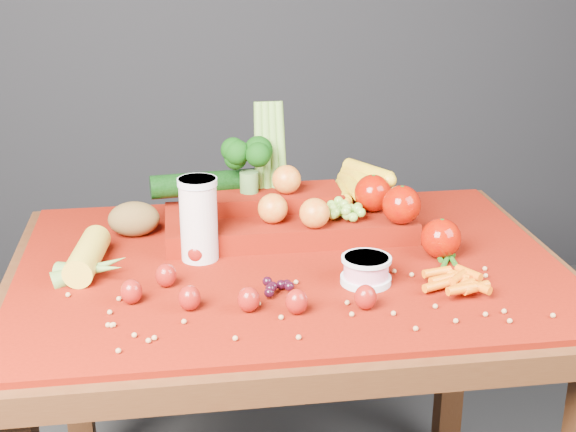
{
  "coord_description": "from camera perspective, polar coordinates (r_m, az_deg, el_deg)",
  "views": [
    {
      "loc": [
        -0.21,
        -1.43,
        1.4
      ],
      "look_at": [
        0.0,
        0.02,
        0.85
      ],
      "focal_mm": 50.0,
      "sensor_mm": 36.0,
      "label": 1
    }
  ],
  "objects": [
    {
      "name": "milk_glass",
      "position": [
        1.57,
        -6.38,
        -0.02
      ],
      "size": [
        0.08,
        0.08,
        0.17
      ],
      "rotation": [
        0.0,
        0.0,
        0.4
      ],
      "color": "beige",
      "rests_on": "red_cloth"
    },
    {
      "name": "yogurt_bowl",
      "position": [
        1.48,
        5.57,
        -3.78
      ],
      "size": [
        0.09,
        0.09,
        0.05
      ],
      "rotation": [
        0.0,
        0.0,
        -0.24
      ],
      "color": "silver",
      "rests_on": "red_cloth"
    },
    {
      "name": "green_bean_pile",
      "position": [
        1.64,
        11.04,
        -2.53
      ],
      "size": [
        0.14,
        0.12,
        0.01
      ],
      "primitive_type": null,
      "color": "#1E5814",
      "rests_on": "red_cloth"
    },
    {
      "name": "red_cloth",
      "position": [
        1.58,
        0.1,
        -3.44
      ],
      "size": [
        1.05,
        0.75,
        0.01
      ],
      "primitive_type": "cube",
      "color": "#6A0E03",
      "rests_on": "table"
    },
    {
      "name": "strawberry_scatter",
      "position": [
        1.42,
        -4.41,
        -4.96
      ],
      "size": [
        0.44,
        0.28,
        0.05
      ],
      "color": "maroon",
      "rests_on": "red_cloth"
    },
    {
      "name": "corn_ear",
      "position": [
        1.55,
        -13.96,
        -3.43
      ],
      "size": [
        0.2,
        0.24,
        0.06
      ],
      "rotation": [
        0.0,
        0.0,
        1.45
      ],
      "color": "yellow",
      "rests_on": "red_cloth"
    },
    {
      "name": "soybean_scatter",
      "position": [
        1.4,
        1.3,
        -6.34
      ],
      "size": [
        0.84,
        0.24,
        0.01
      ],
      "primitive_type": null,
      "color": "#B0804C",
      "rests_on": "red_cloth"
    },
    {
      "name": "dark_grape_cluster",
      "position": [
        1.44,
        -0.9,
        -5.09
      ],
      "size": [
        0.06,
        0.05,
        0.03
      ],
      "primitive_type": null,
      "color": "black",
      "rests_on": "red_cloth"
    },
    {
      "name": "table",
      "position": [
        1.62,
        0.1,
        -6.7
      ],
      "size": [
        1.1,
        0.8,
        0.75
      ],
      "color": "#361A0C",
      "rests_on": "ground"
    },
    {
      "name": "potato",
      "position": [
        1.72,
        -10.9,
        -0.21
      ],
      "size": [
        0.11,
        0.08,
        0.07
      ],
      "primitive_type": "ellipsoid",
      "color": "brown",
      "rests_on": "red_cloth"
    },
    {
      "name": "baby_carrot_pile",
      "position": [
        1.49,
        12.14,
        -4.64
      ],
      "size": [
        0.17,
        0.18,
        0.03
      ],
      "primitive_type": null,
      "color": "#DA5D07",
      "rests_on": "red_cloth"
    },
    {
      "name": "produce_mound",
      "position": [
        1.71,
        0.86,
        0.7
      ],
      "size": [
        0.61,
        0.35,
        0.27
      ],
      "color": "#6A0E03",
      "rests_on": "red_cloth"
    }
  ]
}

